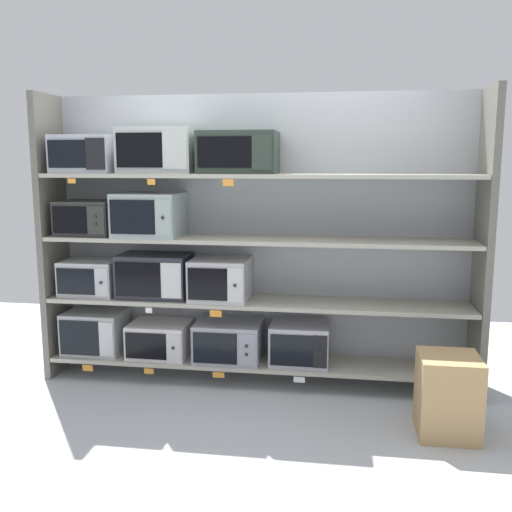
{
  "coord_description": "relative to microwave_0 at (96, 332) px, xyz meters",
  "views": [
    {
      "loc": [
        0.62,
        -4.1,
        1.67
      ],
      "look_at": [
        0.0,
        0.0,
        0.98
      ],
      "focal_mm": 39.69,
      "sensor_mm": 36.0,
      "label": 1
    }
  ],
  "objects": [
    {
      "name": "microwave_6",
      "position": [
        1.02,
        0.0,
        0.46
      ],
      "size": [
        0.43,
        0.43,
        0.31
      ],
      "color": "#B4B1B6",
      "rests_on": "shelf_1"
    },
    {
      "name": "microwave_5",
      "position": [
        0.5,
        0.0,
        0.47
      ],
      "size": [
        0.54,
        0.35,
        0.33
      ],
      "color": "#2A2C35",
      "rests_on": "shelf_1"
    },
    {
      "name": "microwave_11",
      "position": [
        1.17,
        0.0,
        1.4
      ],
      "size": [
        0.56,
        0.39,
        0.3
      ],
      "color": "#29352C",
      "rests_on": "shelf_3"
    },
    {
      "name": "price_tag_3",
      "position": [
        1.64,
        -0.21,
        -0.22
      ],
      "size": [
        0.08,
        0.0,
        0.04
      ],
      "primitive_type": "cube",
      "color": "white"
    },
    {
      "name": "price_tag_6",
      "position": [
        -0.03,
        -0.21,
        1.2
      ],
      "size": [
        0.06,
        0.0,
        0.03
      ],
      "primitive_type": "cube",
      "color": "orange"
    },
    {
      "name": "price_tag_4",
      "position": [
        0.52,
        -0.21,
        0.25
      ],
      "size": [
        0.05,
        0.0,
        0.04
      ],
      "primitive_type": "cube",
      "color": "white"
    },
    {
      "name": "microwave_4",
      "position": [
        -0.01,
        0.0,
        0.44
      ],
      "size": [
        0.43,
        0.36,
        0.27
      ],
      "color": "#BABBBE",
      "rests_on": "shelf_1"
    },
    {
      "name": "microwave_10",
      "position": [
        0.56,
        0.0,
        1.42
      ],
      "size": [
        0.55,
        0.35,
        0.33
      ],
      "color": "#B5BAB6",
      "rests_on": "shelf_3"
    },
    {
      "name": "ground",
      "position": [
        1.29,
        -1.0,
        -0.35
      ],
      "size": [
        7.16,
        6.0,
        0.02
      ],
      "primitive_type": "cube",
      "color": "#B2B7BC"
    },
    {
      "name": "price_tag_1",
      "position": [
        0.51,
        -0.21,
        -0.22
      ],
      "size": [
        0.07,
        0.0,
        0.04
      ],
      "primitive_type": "cube",
      "color": "orange"
    },
    {
      "name": "price_tag_8",
      "position": [
        1.13,
        -0.21,
        1.19
      ],
      "size": [
        0.08,
        0.0,
        0.05
      ],
      "primitive_type": "cube",
      "color": "orange"
    },
    {
      "name": "shelf_0",
      "position": [
        1.29,
        0.0,
        -0.18
      ],
      "size": [
        3.16,
        0.42,
        0.03
      ],
      "primitive_type": "cube",
      "color": "#ADA899",
      "rests_on": "ground"
    },
    {
      "name": "shelf_1",
      "position": [
        1.29,
        0.0,
        0.29
      ],
      "size": [
        3.16,
        0.42,
        0.03
      ],
      "primitive_type": "cube",
      "color": "#ADA899"
    },
    {
      "name": "price_tag_0",
      "position": [
        0.02,
        -0.21,
        -0.22
      ],
      "size": [
        0.08,
        0.0,
        0.05
      ],
      "primitive_type": "cube",
      "color": "orange"
    },
    {
      "name": "microwave_3",
      "position": [
        1.63,
        0.0,
        -0.01
      ],
      "size": [
        0.44,
        0.38,
        0.3
      ],
      "color": "#B3B1BE",
      "rests_on": "shelf_0"
    },
    {
      "name": "shipping_carton",
      "position": [
        2.59,
        -0.66,
        -0.09
      ],
      "size": [
        0.36,
        0.36,
        0.5
      ],
      "primitive_type": "cube",
      "color": "tan",
      "rests_on": "ground"
    },
    {
      "name": "price_tag_2",
      "position": [
        1.04,
        -0.21,
        -0.22
      ],
      "size": [
        0.09,
        0.0,
        0.04
      ],
      "primitive_type": "cube",
      "color": "orange"
    },
    {
      "name": "shelf_3",
      "position": [
        1.29,
        0.0,
        1.23
      ],
      "size": [
        3.16,
        0.42,
        0.03
      ],
      "primitive_type": "cube",
      "color": "#ADA899"
    },
    {
      "name": "microwave_7",
      "position": [
        -0.01,
        0.0,
        0.91
      ],
      "size": [
        0.43,
        0.38,
        0.26
      ],
      "color": "#2F312C",
      "rests_on": "shelf_2"
    },
    {
      "name": "upright_left",
      "position": [
        -0.32,
        0.0,
        0.75
      ],
      "size": [
        0.05,
        0.42,
        2.18
      ],
      "primitive_type": "cube",
      "color": "#68645B",
      "rests_on": "ground"
    },
    {
      "name": "shelf_2",
      "position": [
        1.29,
        0.0,
        0.76
      ],
      "size": [
        3.16,
        0.42,
        0.03
      ],
      "primitive_type": "cube",
      "color": "#ADA899"
    },
    {
      "name": "microwave_0",
      "position": [
        0.0,
        0.0,
        0.0
      ],
      "size": [
        0.46,
        0.36,
        0.33
      ],
      "color": "#A0A7A7",
      "rests_on": "shelf_0"
    },
    {
      "name": "microwave_8",
      "position": [
        0.48,
        0.0,
        0.94
      ],
      "size": [
        0.48,
        0.44,
        0.32
      ],
      "color": "#97A7A5",
      "rests_on": "shelf_2"
    },
    {
      "name": "price_tag_5",
      "position": [
        1.03,
        -0.21,
        0.25
      ],
      "size": [
        0.09,
        0.0,
        0.05
      ],
      "primitive_type": "cube",
      "color": "orange"
    },
    {
      "name": "upright_right",
      "position": [
        2.9,
        0.0,
        0.75
      ],
      "size": [
        0.05,
        0.42,
        2.18
      ],
      "primitive_type": "cube",
      "color": "#68645B",
      "rests_on": "ground"
    },
    {
      "name": "microwave_9",
      "position": [
        0.0,
        0.0,
        1.39
      ],
      "size": [
        0.46,
        0.39,
        0.28
      ],
      "color": "#B1B6C0",
      "rests_on": "shelf_3"
    },
    {
      "name": "microwave_2",
      "position": [
        1.08,
        0.0,
        -0.02
      ],
      "size": [
        0.5,
        0.43,
        0.29
      ],
      "color": "#999BA5",
      "rests_on": "shelf_0"
    },
    {
      "name": "microwave_1",
      "position": [
        0.53,
        0.0,
        -0.04
      ],
      "size": [
        0.46,
        0.39,
        0.26
      ],
      "color": "silver",
      "rests_on": "shelf_0"
    },
    {
      "name": "back_panel",
      "position": [
        1.29,
        0.24,
        0.75
      ],
      "size": [
        3.36,
        0.04,
        2.18
      ],
      "primitive_type": "cube",
      "color": "#9EA3A8",
      "rests_on": "ground"
    },
    {
      "name": "price_tag_7",
      "position": [
        0.57,
        -0.21,
        1.19
      ],
      "size": [
        0.06,
        0.0,
        0.04
      ],
      "primitive_type": "cube",
      "color": "orange"
    }
  ]
}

